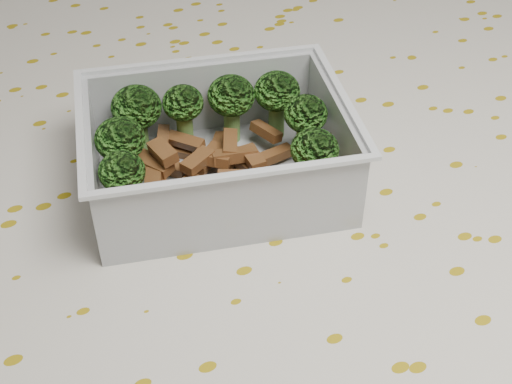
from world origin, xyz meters
name	(u,v)px	position (x,y,z in m)	size (l,w,h in m)	color
dining_table	(267,317)	(0.00, 0.00, 0.67)	(1.40, 0.90, 0.75)	brown
tablecloth	(268,266)	(0.00, 0.00, 0.72)	(1.46, 0.96, 0.19)	beige
lunch_container	(218,160)	(-0.01, 0.05, 0.78)	(0.19, 0.16, 0.06)	silver
broccoli_florets	(210,122)	(-0.01, 0.07, 0.79)	(0.15, 0.12, 0.05)	#608C3F
meat_pile	(207,159)	(-0.02, 0.06, 0.77)	(0.10, 0.08, 0.03)	brown
sausage	(234,193)	(-0.02, 0.01, 0.78)	(0.14, 0.05, 0.02)	#BF4A2D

